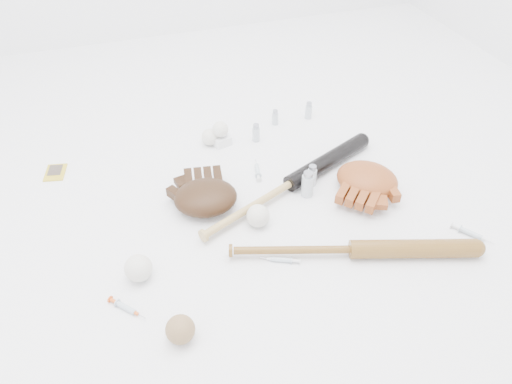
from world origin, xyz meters
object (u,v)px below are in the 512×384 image
object	(u,v)px
bat_dark	(291,183)
bat_wood	(353,249)
pedestal	(221,140)
glove_dark	(206,197)

from	to	relation	value
bat_dark	bat_wood	world-z (taller)	bat_dark
pedestal	bat_dark	bearing A→B (deg)	-65.70
pedestal	bat_wood	bearing A→B (deg)	-72.53
bat_dark	bat_wood	xyz separation A→B (m)	(0.06, -0.35, -0.00)
bat_dark	glove_dark	size ratio (longest dim) A/B	3.25
bat_dark	bat_wood	distance (m)	0.36
bat_wood	glove_dark	bearing A→B (deg)	153.59
bat_dark	glove_dark	distance (m)	0.31
bat_dark	pedestal	bearing A→B (deg)	90.85
bat_wood	pedestal	bearing A→B (deg)	125.15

